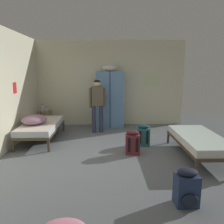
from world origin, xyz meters
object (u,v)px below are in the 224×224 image
(backpack_maroon, at_px, (133,143))
(backpack_navy, at_px, (187,188))
(bedding_heap, at_px, (34,120))
(backpack_teal, at_px, (143,135))
(person_traveler, at_px, (97,101))
(water_bottle, at_px, (42,108))
(bed_right, at_px, (199,140))
(bed_left_rear, at_px, (41,126))
(shelf_unit, at_px, (45,117))
(locker_bank, at_px, (110,98))
(lotion_bottle, at_px, (46,109))

(backpack_maroon, bearing_deg, backpack_navy, -74.89)
(bedding_heap, xyz_separation_m, backpack_teal, (2.86, -0.38, -0.34))
(person_traveler, bearing_deg, bedding_heap, -153.23)
(water_bottle, bearing_deg, backpack_navy, -53.44)
(bed_right, bearing_deg, water_bottle, 147.76)
(person_traveler, bearing_deg, bed_left_rear, -155.42)
(shelf_unit, distance_m, bedding_heap, 1.46)
(bedding_heap, relative_size, water_bottle, 3.32)
(bedding_heap, height_order, person_traveler, person_traveler)
(bedding_heap, relative_size, backpack_navy, 1.33)
(bed_left_rear, height_order, person_traveler, person_traveler)
(locker_bank, height_order, bed_right, locker_bank)
(bed_left_rear, xyz_separation_m, bedding_heap, (-0.13, -0.14, 0.22))
(bedding_heap, xyz_separation_m, water_bottle, (-0.20, 1.46, 0.06))
(bed_left_rear, height_order, backpack_maroon, backpack_maroon)
(bed_right, height_order, lotion_bottle, lotion_bottle)
(locker_bank, bearing_deg, person_traveler, -119.26)
(shelf_unit, relative_size, person_traveler, 0.35)
(shelf_unit, height_order, lotion_bottle, lotion_bottle)
(bed_left_rear, height_order, bed_right, same)
(water_bottle, bearing_deg, person_traveler, -18.72)
(locker_bank, xyz_separation_m, shelf_unit, (-2.16, -0.09, -0.62))
(bed_left_rear, height_order, water_bottle, water_bottle)
(water_bottle, bearing_deg, backpack_teal, -31.06)
(backpack_navy, bearing_deg, person_traveler, 110.49)
(bedding_heap, height_order, backpack_navy, bedding_heap)
(locker_bank, height_order, backpack_maroon, locker_bank)
(locker_bank, xyz_separation_m, backpack_navy, (1.01, -4.45, -0.71))
(shelf_unit, bearing_deg, backpack_maroon, -42.11)
(bedding_heap, xyz_separation_m, person_traveler, (1.65, 0.83, 0.37))
(backpack_navy, bearing_deg, water_bottle, 126.56)
(bed_left_rear, xyz_separation_m, backpack_maroon, (2.38, -1.08, -0.12))
(bed_left_rear, relative_size, bed_right, 1.00)
(water_bottle, bearing_deg, bed_left_rear, -75.94)
(water_bottle, distance_m, backpack_navy, 5.47)
(person_traveler, bearing_deg, backpack_maroon, -63.93)
(lotion_bottle, xyz_separation_m, backpack_maroon, (2.56, -2.34, -0.38))
(bed_left_rear, bearing_deg, water_bottle, 104.06)
(locker_bank, bearing_deg, bed_right, -54.52)
(backpack_maroon, distance_m, backpack_teal, 0.66)
(bedding_heap, relative_size, backpack_maroon, 1.33)
(locker_bank, bearing_deg, backpack_maroon, -79.11)
(bedding_heap, relative_size, person_traveler, 0.46)
(lotion_bottle, relative_size, backpack_teal, 0.27)
(person_traveler, relative_size, water_bottle, 7.29)
(bed_left_rear, relative_size, lotion_bottle, 12.76)
(bedding_heap, bearing_deg, bed_right, -16.40)
(locker_bank, distance_m, shelf_unit, 2.25)
(locker_bank, bearing_deg, lotion_bottle, -176.31)
(shelf_unit, xyz_separation_m, bed_right, (4.08, -2.60, 0.04))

